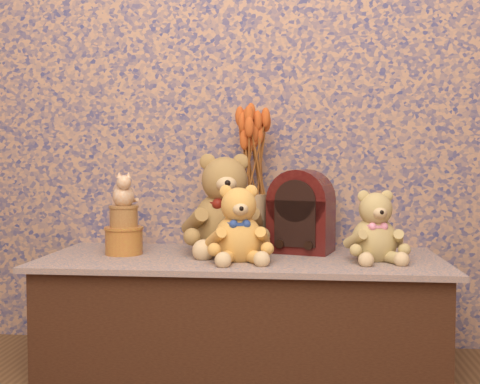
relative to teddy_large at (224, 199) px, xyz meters
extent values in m
cube|color=#3A4077|center=(0.08, 0.19, 0.69)|extent=(3.00, 0.10, 2.60)
cube|color=#3A5578|center=(0.08, -0.10, -0.41)|extent=(1.45, 0.60, 0.41)
cylinder|color=tan|center=(0.10, 0.04, -0.09)|extent=(0.15, 0.15, 0.22)
cylinder|color=gold|center=(-0.37, -0.10, -0.15)|extent=(0.17, 0.17, 0.10)
cylinder|color=tan|center=(-0.37, -0.10, -0.06)|extent=(0.12, 0.12, 0.08)
camera|label=1|loc=(0.28, -2.19, 0.15)|focal=43.02mm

